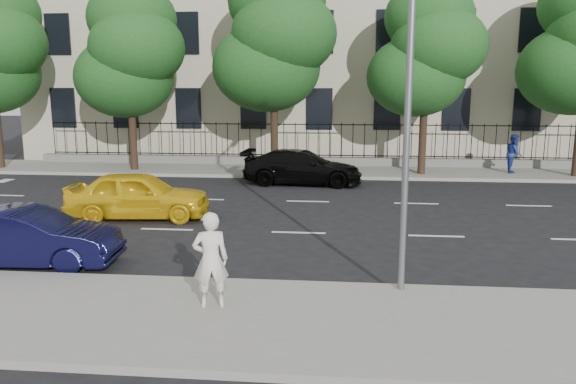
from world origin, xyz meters
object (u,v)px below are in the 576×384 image
object	(u,v)px
navy_sedan	(27,238)
woman_near	(211,260)
street_light	(408,43)
yellow_taxi	(138,195)
black_sedan	(302,167)

from	to	relation	value
navy_sedan	woman_near	distance (m)	5.59
navy_sedan	woman_near	size ratio (longest dim) A/B	2.32
street_light	yellow_taxi	bearing A→B (deg)	144.53
yellow_taxi	black_sedan	bearing A→B (deg)	-40.66
navy_sedan	woman_near	world-z (taller)	woman_near
street_light	woman_near	distance (m)	5.79
street_light	woman_near	bearing A→B (deg)	-153.84
woman_near	navy_sedan	bearing A→B (deg)	-41.44
black_sedan	woman_near	world-z (taller)	woman_near
black_sedan	navy_sedan	bearing A→B (deg)	157.35
black_sedan	woman_near	bearing A→B (deg)	-179.64
yellow_taxi	black_sedan	world-z (taller)	yellow_taxi
street_light	woman_near	world-z (taller)	street_light
yellow_taxi	woman_near	world-z (taller)	woman_near
woman_near	black_sedan	bearing A→B (deg)	-109.10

